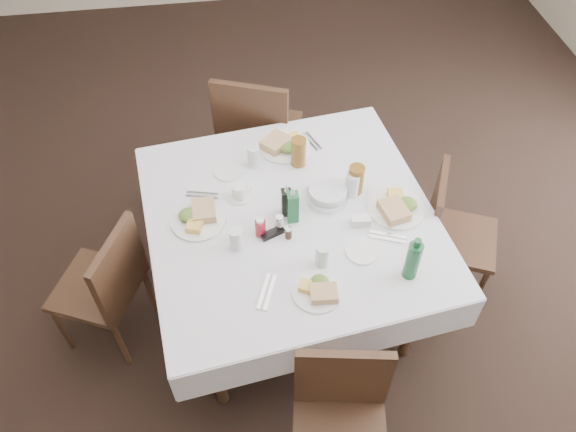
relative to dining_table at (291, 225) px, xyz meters
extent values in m
plane|color=black|center=(-0.05, 0.15, -0.69)|extent=(7.00, 7.00, 0.00)
cylinder|color=#321910|center=(-0.45, -0.57, -0.33)|extent=(0.06, 0.06, 0.72)
cylinder|color=#321910|center=(-0.57, 0.45, -0.33)|extent=(0.06, 0.06, 0.72)
cylinder|color=#321910|center=(0.57, -0.45, -0.33)|extent=(0.06, 0.06, 0.72)
cylinder|color=#321910|center=(0.45, 0.57, -0.33)|extent=(0.06, 0.06, 0.72)
cube|color=#321910|center=(0.00, 0.00, 0.05)|extent=(1.44, 1.44, 0.03)
cube|color=white|center=(0.00, 0.00, 0.07)|extent=(1.58, 1.58, 0.01)
cube|color=white|center=(-0.09, 0.70, -0.04)|extent=(1.41, 0.19, 0.22)
cube|color=white|center=(0.09, -0.70, -0.04)|extent=(1.41, 0.19, 0.22)
cube|color=white|center=(0.70, 0.09, -0.04)|extent=(0.19, 1.41, 0.22)
cube|color=white|center=(-0.70, -0.09, -0.04)|extent=(0.19, 1.41, 0.22)
cube|color=#321910|center=(-0.05, 1.01, -0.21)|extent=(0.60, 0.60, 0.04)
cube|color=#321910|center=(-0.12, 0.81, 0.04)|extent=(0.45, 0.21, 0.51)
cylinder|color=#321910|center=(0.21, 1.12, -0.45)|extent=(0.04, 0.04, 0.47)
cylinder|color=#321910|center=(0.07, 0.75, -0.45)|extent=(0.04, 0.04, 0.47)
cylinder|color=#321910|center=(-0.16, 1.26, -0.45)|extent=(0.04, 0.04, 0.47)
cylinder|color=#321910|center=(-0.31, 0.89, -0.45)|extent=(0.04, 0.04, 0.47)
cube|color=#321910|center=(0.10, -0.84, -0.05)|extent=(0.41, 0.11, 0.45)
cylinder|color=#321910|center=(-0.08, -0.82, -0.48)|extent=(0.03, 0.03, 0.42)
cylinder|color=#321910|center=(0.27, -0.88, -0.48)|extent=(0.03, 0.03, 0.42)
cube|color=#321910|center=(0.97, -0.01, -0.28)|extent=(0.52, 0.52, 0.04)
cube|color=#321910|center=(0.81, 0.06, -0.07)|extent=(0.19, 0.38, 0.43)
cylinder|color=#321910|center=(1.06, -0.23, -0.49)|extent=(0.03, 0.03, 0.40)
cylinder|color=#321910|center=(0.75, -0.10, -0.49)|extent=(0.03, 0.03, 0.40)
cylinder|color=#321910|center=(1.20, 0.08, -0.49)|extent=(0.03, 0.03, 0.40)
cylinder|color=#321910|center=(0.89, 0.22, -0.49)|extent=(0.03, 0.03, 0.40)
cube|color=#321910|center=(-1.04, -0.05, -0.27)|extent=(0.54, 0.54, 0.04)
cube|color=#321910|center=(-0.87, -0.13, -0.05)|extent=(0.20, 0.39, 0.44)
cylinder|color=#321910|center=(-1.13, 0.18, -0.48)|extent=(0.03, 0.03, 0.42)
cylinder|color=#321910|center=(-0.81, 0.03, -0.48)|extent=(0.03, 0.03, 0.42)
cylinder|color=#321910|center=(-1.27, -0.14, -0.48)|extent=(0.03, 0.03, 0.42)
cylinder|color=#321910|center=(-0.95, -0.29, -0.48)|extent=(0.03, 0.03, 0.42)
cylinder|color=white|center=(0.04, 0.51, 0.08)|extent=(0.29, 0.29, 0.01)
cube|color=#A87A48|center=(-0.01, 0.51, 0.11)|extent=(0.19, 0.19, 0.05)
cube|color=gold|center=(0.09, 0.53, 0.11)|extent=(0.12, 0.11, 0.04)
ellipsoid|color=#3A5D23|center=(0.06, 0.46, 0.11)|extent=(0.11, 0.10, 0.05)
cylinder|color=white|center=(0.05, -0.47, 0.08)|extent=(0.23, 0.23, 0.01)
cube|color=#A87A48|center=(0.07, -0.50, 0.11)|extent=(0.13, 0.10, 0.04)
cube|color=gold|center=(0.01, -0.45, 0.10)|extent=(0.10, 0.09, 0.03)
ellipsoid|color=#3A5D23|center=(0.07, -0.44, 0.11)|extent=(0.09, 0.08, 0.04)
cylinder|color=white|center=(0.54, -0.04, 0.08)|extent=(0.29, 0.29, 0.02)
cube|color=#A87A48|center=(0.51, -0.08, 0.11)|extent=(0.15, 0.17, 0.05)
cube|color=gold|center=(0.54, 0.02, 0.11)|extent=(0.09, 0.11, 0.04)
ellipsoid|color=#3A5D23|center=(0.58, -0.04, 0.11)|extent=(0.11, 0.10, 0.05)
cylinder|color=white|center=(-0.46, 0.03, 0.08)|extent=(0.28, 0.28, 0.01)
cube|color=#A87A48|center=(-0.43, 0.06, 0.11)|extent=(0.12, 0.15, 0.05)
cube|color=gold|center=(-0.48, -0.02, 0.11)|extent=(0.10, 0.11, 0.04)
ellipsoid|color=#3A5D23|center=(-0.51, 0.04, 0.11)|extent=(0.10, 0.09, 0.05)
cylinder|color=white|center=(-0.29, 0.36, 0.08)|extent=(0.16, 0.16, 0.01)
cylinder|color=white|center=(0.30, -0.28, 0.08)|extent=(0.16, 0.16, 0.01)
cylinder|color=silver|center=(-0.14, 0.39, 0.14)|extent=(0.07, 0.07, 0.12)
cylinder|color=silver|center=(0.10, -0.32, 0.14)|extent=(0.07, 0.07, 0.12)
cylinder|color=silver|center=(0.33, 0.10, 0.14)|extent=(0.07, 0.07, 0.14)
cylinder|color=silver|center=(-0.29, -0.16, 0.13)|extent=(0.06, 0.06, 0.12)
cylinder|color=brown|center=(0.10, 0.37, 0.16)|extent=(0.08, 0.08, 0.17)
cylinder|color=brown|center=(0.35, 0.12, 0.16)|extent=(0.08, 0.08, 0.17)
cylinder|color=silver|center=(0.20, 0.09, 0.09)|extent=(0.22, 0.22, 0.04)
cylinder|color=white|center=(0.20, 0.09, 0.12)|extent=(0.20, 0.20, 0.04)
cube|color=black|center=(-0.02, 0.02, 0.16)|extent=(0.05, 0.05, 0.16)
cone|color=silver|center=(-0.02, 0.02, 0.26)|extent=(0.03, 0.03, 0.05)
cube|color=#1A6335|center=(0.00, -0.03, 0.17)|extent=(0.06, 0.06, 0.18)
cone|color=silver|center=(0.00, -0.03, 0.28)|extent=(0.03, 0.03, 0.05)
cylinder|color=maroon|center=(-0.16, -0.10, 0.12)|extent=(0.05, 0.05, 0.10)
cylinder|color=white|center=(-0.16, -0.10, 0.18)|extent=(0.04, 0.04, 0.02)
cylinder|color=white|center=(-0.07, -0.08, 0.11)|extent=(0.04, 0.04, 0.07)
cylinder|color=silver|center=(-0.07, -0.08, 0.15)|extent=(0.04, 0.04, 0.01)
cylinder|color=#3D2718|center=(-0.03, -0.14, 0.10)|extent=(0.03, 0.03, 0.06)
cylinder|color=silver|center=(-0.03, -0.14, 0.14)|extent=(0.03, 0.03, 0.01)
cylinder|color=white|center=(-0.24, 0.16, 0.08)|extent=(0.12, 0.12, 0.01)
cylinder|color=white|center=(-0.24, 0.16, 0.12)|extent=(0.07, 0.07, 0.08)
cylinder|color=black|center=(-0.24, 0.16, 0.15)|extent=(0.06, 0.06, 0.01)
torus|color=white|center=(-0.20, 0.17, 0.12)|extent=(0.05, 0.02, 0.05)
cube|color=black|center=(-0.11, -0.11, 0.09)|extent=(0.13, 0.08, 0.03)
cylinder|color=#1A6335|center=(0.49, -0.44, 0.18)|extent=(0.07, 0.07, 0.22)
cylinder|color=#1A6335|center=(0.49, -0.44, 0.31)|extent=(0.03, 0.03, 0.04)
cube|color=white|center=(0.33, -0.11, 0.10)|extent=(0.10, 0.06, 0.05)
cube|color=pink|center=(0.33, -0.11, 0.11)|extent=(0.08, 0.04, 0.02)
cube|color=silver|center=(0.19, 0.53, 0.08)|extent=(0.08, 0.16, 0.01)
cube|color=silver|center=(0.21, 0.53, 0.08)|extent=(0.08, 0.16, 0.01)
cube|color=silver|center=(-0.16, -0.44, 0.08)|extent=(0.09, 0.19, 0.01)
cube|color=silver|center=(-0.19, -0.43, 0.08)|extent=(0.09, 0.19, 0.01)
cube|color=silver|center=(0.44, -0.22, 0.08)|extent=(0.17, 0.08, 0.01)
cube|color=silver|center=(0.45, -0.20, 0.08)|extent=(0.17, 0.08, 0.01)
cube|color=silver|center=(-0.43, 0.21, 0.08)|extent=(0.17, 0.06, 0.01)
cube|color=silver|center=(-0.44, 0.19, 0.08)|extent=(0.17, 0.06, 0.01)
camera|label=1|loc=(-0.28, -1.83, 2.21)|focal=35.00mm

